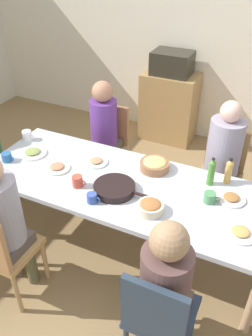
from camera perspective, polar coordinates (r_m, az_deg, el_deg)
The scene contains 27 objects.
ground_plane at distance 3.29m, azimuth -0.00°, elevation -12.68°, with size 7.71×7.71×0.00m, color olive.
wall_back at distance 4.64m, azimuth 13.51°, elevation 19.84°, with size 6.67×0.12×2.60m, color beige.
dining_table at distance 2.84m, azimuth -0.00°, elevation -3.62°, with size 2.44×0.92×0.73m.
chair_0 at distance 3.77m, azimuth -2.93°, elevation 4.24°, with size 0.40×0.40×0.90m.
person_0 at distance 3.60m, azimuth -3.71°, elevation 6.49°, with size 0.30×0.30×1.22m.
chair_2 at distance 2.26m, azimuth 5.28°, elevation -22.88°, with size 0.40×0.40×0.90m.
person_2 at distance 2.15m, azimuth 6.49°, elevation -18.10°, with size 0.30×0.30×1.18m.
chair_3 at distance 3.45m, azimuth 15.30°, elevation -0.29°, with size 0.40×0.40×0.90m.
person_3 at distance 3.25m, azimuth 15.57°, elevation 2.23°, with size 0.31×0.31×1.25m.
person_4 at distance 2.61m, azimuth -19.68°, elevation -7.51°, with size 0.31×0.31×1.26m.
plate_0 at distance 3.01m, azimuth -11.17°, elevation 0.08°, with size 0.22×0.22×0.04m.
plate_1 at distance 3.04m, azimuth -4.88°, elevation 1.04°, with size 0.20×0.20×0.04m.
plate_2 at distance 2.48m, azimuth 18.15°, elevation -9.97°, with size 0.22×0.22×0.04m.
plate_3 at distance 2.74m, azimuth 16.78°, elevation -4.74°, with size 0.21×0.21×0.04m.
plate_4 at distance 3.26m, azimuth -14.97°, elevation 2.44°, with size 0.25×0.25×0.04m.
bowl_0 at distance 2.52m, azimuth 3.99°, elevation -6.33°, with size 0.19×0.19×0.09m.
bowl_1 at distance 2.94m, azimuth 4.69°, elevation 0.55°, with size 0.25×0.25×0.09m.
serving_pan at distance 2.70m, azimuth -1.83°, elevation -3.32°, with size 0.50×0.32×0.06m.
cup_0 at distance 3.49m, azimuth -15.81°, elevation 5.13°, with size 0.12×0.09×0.09m.
cup_1 at distance 3.21m, azimuth -18.85°, elevation 1.69°, with size 0.12×0.09×0.08m.
cup_2 at distance 2.77m, azimuth -7.88°, elevation -2.17°, with size 0.12×0.08×0.09m.
cup_3 at distance 2.60m, azimuth -5.53°, elevation -4.91°, with size 0.11×0.07×0.08m.
cup_4 at distance 2.67m, azimuth 13.54°, elevation -4.70°, with size 0.12×0.09×0.08m.
bottle_0 at distance 2.87m, azimuth 16.41°, elevation -0.51°, with size 0.06×0.06×0.22m.
bottle_1 at distance 2.81m, azimuth 13.75°, elevation -0.63°, with size 0.05×0.05×0.24m.
side_cabinet at distance 4.73m, azimuth 7.00°, elevation 9.82°, with size 0.70×0.44×0.90m, color #A77F4C.
microwave at distance 4.52m, azimuth 7.54°, elevation 16.62°, with size 0.48×0.36×0.28m, color #2C2920.
Camera 1 is at (0.95, -2.01, 2.42)m, focal length 37.37 mm.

